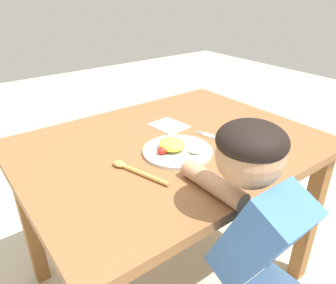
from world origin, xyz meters
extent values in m
plane|color=beige|center=(0.00, 0.00, 0.00)|extent=(8.00, 8.00, 0.00)
cube|color=brown|center=(0.00, 0.00, 0.70)|extent=(1.11, 0.85, 0.03)
cube|color=brown|center=(0.49, -0.36, 0.34)|extent=(0.06, 0.06, 0.69)
cube|color=brown|center=(-0.49, 0.36, 0.34)|extent=(0.06, 0.06, 0.69)
cube|color=brown|center=(0.49, 0.36, 0.34)|extent=(0.06, 0.06, 0.69)
cylinder|color=silver|center=(-0.03, -0.08, 0.73)|extent=(0.25, 0.25, 0.01)
ellipsoid|color=#F2E746|center=(-0.05, -0.07, 0.75)|extent=(0.09, 0.10, 0.04)
ellipsoid|color=red|center=(-0.09, -0.07, 0.74)|extent=(0.04, 0.03, 0.02)
ellipsoid|color=silver|center=(0.00, -0.14, 0.74)|extent=(0.04, 0.04, 0.02)
cube|color=silver|center=(0.17, -0.12, 0.72)|extent=(0.04, 0.11, 0.01)
cube|color=silver|center=(0.15, -0.05, 0.72)|extent=(0.03, 0.05, 0.01)
cylinder|color=silver|center=(0.15, -0.01, 0.72)|extent=(0.01, 0.04, 0.00)
cylinder|color=silver|center=(0.14, -0.01, 0.72)|extent=(0.01, 0.04, 0.00)
cylinder|color=silver|center=(0.13, -0.01, 0.72)|extent=(0.01, 0.04, 0.00)
cylinder|color=tan|center=(-0.21, -0.15, 0.73)|extent=(0.07, 0.17, 0.02)
ellipsoid|color=tan|center=(-0.24, -0.04, 0.73)|extent=(0.05, 0.06, 0.02)
cube|color=#3F72BF|center=(-0.10, -0.50, 0.67)|extent=(0.16, 0.23, 0.33)
sphere|color=tan|center=(-0.10, -0.44, 0.89)|extent=(0.17, 0.17, 0.17)
ellipsoid|color=black|center=(-0.10, -0.44, 0.93)|extent=(0.17, 0.17, 0.09)
cylinder|color=tan|center=(-0.10, -0.33, 0.75)|extent=(0.05, 0.23, 0.05)
cube|color=white|center=(0.09, 0.12, 0.72)|extent=(0.13, 0.16, 0.00)
camera|label=1|loc=(-0.66, -0.86, 1.27)|focal=34.03mm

